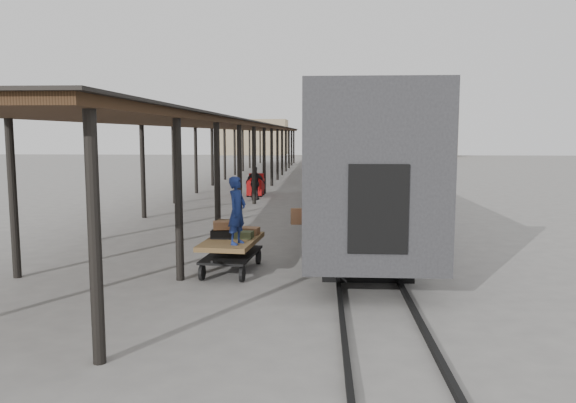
% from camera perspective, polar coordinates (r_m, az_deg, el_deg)
% --- Properties ---
extents(ground, '(160.00, 160.00, 0.00)m').
position_cam_1_polar(ground, '(15.70, -4.25, -6.16)').
color(ground, slate).
rests_on(ground, ground).
extents(train, '(3.45, 76.01, 4.01)m').
position_cam_1_polar(train, '(48.97, 4.79, 5.87)').
color(train, silver).
rests_on(train, ground).
extents(canopy, '(4.90, 64.30, 4.15)m').
position_cam_1_polar(canopy, '(39.54, -4.54, 7.53)').
color(canopy, '#422B19').
rests_on(canopy, ground).
extents(rails, '(1.54, 150.00, 0.12)m').
position_cam_1_polar(rails, '(49.29, 4.77, 2.81)').
color(rails, black).
rests_on(rails, ground).
extents(building_far, '(18.00, 10.00, 8.00)m').
position_cam_1_polar(building_far, '(93.92, 10.84, 7.04)').
color(building_far, tan).
rests_on(building_far, ground).
extents(building_left, '(12.00, 8.00, 6.00)m').
position_cam_1_polar(building_left, '(97.91, -3.65, 6.55)').
color(building_left, tan).
rests_on(building_left, ground).
extents(baggage_cart, '(1.47, 2.51, 0.86)m').
position_cam_1_polar(baggage_cart, '(14.54, -5.75, -4.63)').
color(baggage_cart, brown).
rests_on(baggage_cart, ground).
extents(suitcase_stack, '(1.19, 1.03, 0.44)m').
position_cam_1_polar(suitcase_stack, '(14.80, -5.75, -2.91)').
color(suitcase_stack, '#313133').
rests_on(suitcase_stack, baggage_cart).
extents(luggage_tug, '(0.90, 1.45, 1.27)m').
position_cam_1_polar(luggage_tug, '(32.21, -3.30, 1.60)').
color(luggage_tug, maroon).
rests_on(luggage_tug, ground).
extents(porter, '(0.58, 0.71, 1.66)m').
position_cam_1_polar(porter, '(13.69, -5.20, -0.92)').
color(porter, navy).
rests_on(porter, baggage_cart).
extents(pedestrian, '(1.11, 0.58, 1.82)m').
position_cam_1_polar(pedestrian, '(30.27, -3.35, 1.88)').
color(pedestrian, black).
rests_on(pedestrian, ground).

